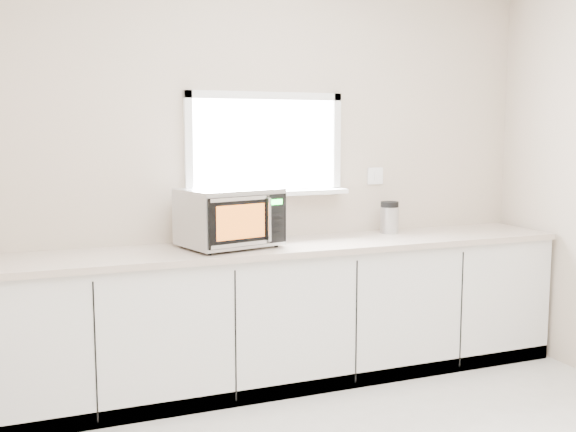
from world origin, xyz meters
TOP-DOWN VIEW (x-y plane):
  - back_wall at (0.00, 2.00)m, footprint 4.00×0.17m
  - cabinets at (0.00, 1.70)m, footprint 3.92×0.60m
  - countertop at (0.00, 1.69)m, footprint 3.92×0.64m
  - microwave at (-0.33, 1.71)m, footprint 0.66×0.57m
  - knife_block at (-0.28, 1.81)m, footprint 0.14×0.23m
  - cutting_board at (-0.41, 1.94)m, footprint 0.34×0.08m
  - coffee_grinder at (0.89, 1.85)m, footprint 0.15×0.15m

SIDE VIEW (x-z plane):
  - cabinets at x=0.00m, z-range 0.00..0.88m
  - countertop at x=0.00m, z-range 0.88..0.92m
  - coffee_grinder at x=0.89m, z-range 0.92..1.15m
  - knife_block at x=-0.28m, z-range 0.90..1.21m
  - cutting_board at x=-0.41m, z-range 0.92..1.26m
  - microwave at x=-0.33m, z-range 0.93..1.30m
  - back_wall at x=0.00m, z-range 0.01..2.71m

